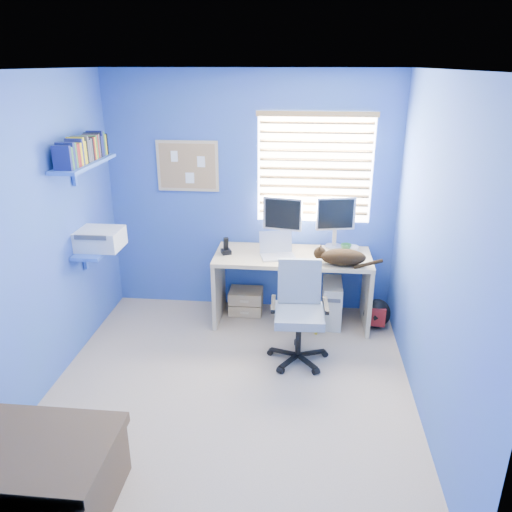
# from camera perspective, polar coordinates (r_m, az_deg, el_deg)

# --- Properties ---
(floor) EXTENTS (3.00, 3.20, 0.00)m
(floor) POSITION_cam_1_polar(r_m,az_deg,el_deg) (4.30, -2.95, -15.01)
(floor) COLOR tan
(floor) RESTS_ON ground
(ceiling) EXTENTS (3.00, 3.20, 0.00)m
(ceiling) POSITION_cam_1_polar(r_m,az_deg,el_deg) (3.47, -3.78, 20.49)
(ceiling) COLOR white
(ceiling) RESTS_ON wall_back
(wall_back) EXTENTS (3.00, 0.01, 2.50)m
(wall_back) POSITION_cam_1_polar(r_m,az_deg,el_deg) (5.22, -0.60, 6.91)
(wall_back) COLOR #3664AF
(wall_back) RESTS_ON ground
(wall_front) EXTENTS (3.00, 0.01, 2.50)m
(wall_front) POSITION_cam_1_polar(r_m,az_deg,el_deg) (2.31, -9.59, -13.20)
(wall_front) COLOR #3664AF
(wall_front) RESTS_ON ground
(wall_left) EXTENTS (0.01, 3.20, 2.50)m
(wall_left) POSITION_cam_1_polar(r_m,az_deg,el_deg) (4.20, -23.97, 1.43)
(wall_left) COLOR #3664AF
(wall_left) RESTS_ON ground
(wall_right) EXTENTS (0.01, 3.20, 2.50)m
(wall_right) POSITION_cam_1_polar(r_m,az_deg,el_deg) (3.78, 19.76, -0.06)
(wall_right) COLOR #3664AF
(wall_right) RESTS_ON ground
(desk) EXTENTS (1.57, 0.65, 0.74)m
(desk) POSITION_cam_1_polar(r_m,az_deg,el_deg) (5.16, 4.11, -3.70)
(desk) COLOR tan
(desk) RESTS_ON floor
(laptop) EXTENTS (0.38, 0.33, 0.22)m
(laptop) POSITION_cam_1_polar(r_m,az_deg,el_deg) (4.91, 2.52, 1.07)
(laptop) COLOR silver
(laptop) RESTS_ON desk
(monitor_left) EXTENTS (0.42, 0.19, 0.54)m
(monitor_left) POSITION_cam_1_polar(r_m,az_deg,el_deg) (5.12, 3.03, 3.81)
(monitor_left) COLOR silver
(monitor_left) RESTS_ON desk
(monitor_right) EXTENTS (0.42, 0.20, 0.54)m
(monitor_right) POSITION_cam_1_polar(r_m,az_deg,el_deg) (5.19, 9.04, 3.79)
(monitor_right) COLOR silver
(monitor_right) RESTS_ON desk
(phone) EXTENTS (0.13, 0.14, 0.17)m
(phone) POSITION_cam_1_polar(r_m,az_deg,el_deg) (5.02, -3.46, 1.20)
(phone) COLOR black
(phone) RESTS_ON desk
(mug) EXTENTS (0.10, 0.09, 0.10)m
(mug) POSITION_cam_1_polar(r_m,az_deg,el_deg) (5.10, 10.24, 0.81)
(mug) COLOR #266633
(mug) RESTS_ON desk
(cd_spindle) EXTENTS (0.13, 0.13, 0.07)m
(cd_spindle) POSITION_cam_1_polar(r_m,az_deg,el_deg) (5.14, 10.93, 0.74)
(cd_spindle) COLOR silver
(cd_spindle) RESTS_ON desk
(cat) EXTENTS (0.47, 0.32, 0.15)m
(cat) POSITION_cam_1_polar(r_m,az_deg,el_deg) (4.81, 9.94, -0.13)
(cat) COLOR black
(cat) RESTS_ON desk
(tower_pc) EXTENTS (0.19, 0.44, 0.45)m
(tower_pc) POSITION_cam_1_polar(r_m,az_deg,el_deg) (5.24, 8.64, -5.28)
(tower_pc) COLOR beige
(tower_pc) RESTS_ON floor
(drawer_boxes) EXTENTS (0.35, 0.28, 0.27)m
(drawer_boxes) POSITION_cam_1_polar(r_m,az_deg,el_deg) (5.41, -1.16, -5.17)
(drawer_boxes) COLOR tan
(drawer_boxes) RESTS_ON floor
(yellow_book) EXTENTS (0.03, 0.17, 0.24)m
(yellow_book) POSITION_cam_1_polar(r_m,az_deg,el_deg) (5.10, 7.08, -7.29)
(yellow_book) COLOR yellow
(yellow_book) RESTS_ON floor
(backpack) EXTENTS (0.30, 0.24, 0.32)m
(backpack) POSITION_cam_1_polar(r_m,az_deg,el_deg) (5.25, 13.65, -6.42)
(backpack) COLOR black
(backpack) RESTS_ON floor
(bed_corner) EXTENTS (0.93, 0.66, 0.45)m
(bed_corner) POSITION_cam_1_polar(r_m,az_deg,el_deg) (3.54, -23.87, -21.87)
(bed_corner) COLOR brown
(bed_corner) RESTS_ON floor
(office_chair) EXTENTS (0.55, 0.55, 0.91)m
(office_chair) POSITION_cam_1_polar(r_m,az_deg,el_deg) (4.54, 4.89, -7.86)
(office_chair) COLOR black
(office_chair) RESTS_ON floor
(window_blinds) EXTENTS (1.15, 0.05, 1.10)m
(window_blinds) POSITION_cam_1_polar(r_m,az_deg,el_deg) (5.09, 6.74, 9.86)
(window_blinds) COLOR white
(window_blinds) RESTS_ON ground
(corkboard) EXTENTS (0.64, 0.02, 0.52)m
(corkboard) POSITION_cam_1_polar(r_m,az_deg,el_deg) (5.25, -7.82, 10.14)
(corkboard) COLOR tan
(corkboard) RESTS_ON ground
(wall_shelves) EXTENTS (0.42, 0.90, 1.05)m
(wall_shelves) POSITION_cam_1_polar(r_m,az_deg,el_deg) (4.73, -18.45, 6.58)
(wall_shelves) COLOR blue
(wall_shelves) RESTS_ON ground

